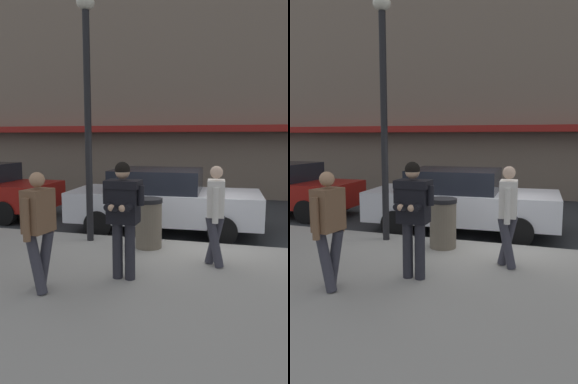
# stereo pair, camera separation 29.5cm
# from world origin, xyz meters

# --- Properties ---
(ground_plane) EXTENTS (80.00, 80.00, 0.00)m
(ground_plane) POSITION_xyz_m (0.00, 0.00, 0.00)
(ground_plane) COLOR #2B2D30
(sidewalk) EXTENTS (32.00, 5.30, 0.14)m
(sidewalk) POSITION_xyz_m (1.00, -2.85, 0.07)
(sidewalk) COLOR #99968E
(sidewalk) RESTS_ON ground
(curb_paint_line) EXTENTS (28.00, 0.12, 0.01)m
(curb_paint_line) POSITION_xyz_m (1.00, 0.05, 0.00)
(curb_paint_line) COLOR silver
(curb_paint_line) RESTS_ON ground
(storefront_facade) EXTENTS (28.00, 4.70, 14.12)m
(storefront_facade) POSITION_xyz_m (1.00, 8.49, 7.05)
(storefront_facade) COLOR #756656
(storefront_facade) RESTS_ON ground
(parked_sedan_mid) EXTENTS (4.57, 2.06, 1.54)m
(parked_sedan_mid) POSITION_xyz_m (-0.95, 0.94, 0.79)
(parked_sedan_mid) COLOR silver
(parked_sedan_mid) RESTS_ON ground
(man_texting_on_phone) EXTENTS (0.65, 0.58, 1.81)m
(man_texting_on_phone) POSITION_xyz_m (-0.83, -2.53, 1.25)
(man_texting_on_phone) COLOR #23232B
(man_texting_on_phone) RESTS_ON sidewalk
(pedestrian_in_light_coat) EXTENTS (0.35, 0.60, 1.70)m
(pedestrian_in_light_coat) POSITION_xyz_m (0.47, -1.56, 1.11)
(pedestrian_in_light_coat) COLOR #33333D
(pedestrian_in_light_coat) RESTS_ON sidewalk
(pedestrian_dark_coat) EXTENTS (0.37, 0.59, 1.70)m
(pedestrian_dark_coat) POSITION_xyz_m (-1.82, -3.27, 1.11)
(pedestrian_dark_coat) COLOR #33333D
(pedestrian_dark_coat) RESTS_ON sidewalk
(street_lamp_post) EXTENTS (0.36, 0.36, 4.88)m
(street_lamp_post) POSITION_xyz_m (-2.18, -0.65, 3.14)
(street_lamp_post) COLOR black
(street_lamp_post) RESTS_ON sidewalk
(trash_bin) EXTENTS (0.55, 0.55, 0.98)m
(trash_bin) POSITION_xyz_m (-0.87, -0.82, 0.63)
(trash_bin) COLOR #665B4C
(trash_bin) RESTS_ON sidewalk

